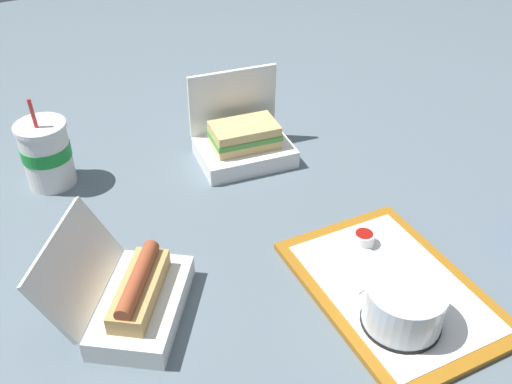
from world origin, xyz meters
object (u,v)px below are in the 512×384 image
ketchup_cup (364,238)px  clamshell_hotdog_front (134,296)px  plastic_fork (414,266)px  clamshell_sandwich_corner (243,141)px  cake_container (404,307)px  soda_cup_corner (47,153)px  food_tray (392,289)px

ketchup_cup → clamshell_hotdog_front: size_ratio=0.14×
plastic_fork → clamshell_sandwich_corner: (-0.48, -0.09, 0.03)m
cake_container → plastic_fork: cake_container is taller
clamshell_sandwich_corner → plastic_fork: bearing=10.4°
cake_container → soda_cup_corner: 0.78m
soda_cup_corner → clamshell_sandwich_corner: bearing=74.5°
clamshell_hotdog_front → cake_container: bearing=57.1°
clamshell_hotdog_front → clamshell_sandwich_corner: size_ratio=1.25×
plastic_fork → soda_cup_corner: bearing=-149.0°
ketchup_cup → clamshell_sandwich_corner: 0.38m
soda_cup_corner → cake_container: bearing=30.1°
plastic_fork → clamshell_sandwich_corner: bearing=-178.5°
clamshell_hotdog_front → food_tray: bearing=67.7°
ketchup_cup → clamshell_sandwich_corner: clamshell_sandwich_corner is taller
food_tray → clamshell_hotdog_front: bearing=-112.3°
food_tray → soda_cup_corner: 0.75m
clamshell_sandwich_corner → soda_cup_corner: size_ratio=1.11×
clamshell_hotdog_front → soda_cup_corner: soda_cup_corner is taller
food_tray → plastic_fork: (-0.02, 0.06, 0.01)m
clamshell_sandwich_corner → clamshell_hotdog_front: bearing=-48.4°
cake_container → clamshell_hotdog_front: bearing=-122.9°
cake_container → soda_cup_corner: bearing=-149.9°
plastic_fork → soda_cup_corner: size_ratio=0.54×
plastic_fork → clamshell_sandwich_corner: size_ratio=0.49×
cake_container → ketchup_cup: bearing=160.6°
soda_cup_corner → clamshell_hotdog_front: bearing=4.3°
ketchup_cup → clamshell_sandwich_corner: bearing=-172.9°
cake_container → clamshell_hotdog_front: size_ratio=0.45×
cake_container → soda_cup_corner: size_ratio=0.62×
ketchup_cup → clamshell_hotdog_front: (-0.05, -0.42, 0.01)m
ketchup_cup → cake_container: bearing=-19.4°
ketchup_cup → soda_cup_corner: soda_cup_corner is taller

